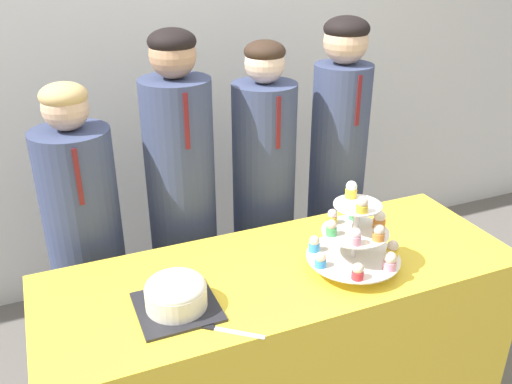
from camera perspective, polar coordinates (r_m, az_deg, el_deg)
name	(u,v)px	position (r m, az deg, el deg)	size (l,w,h in m)	color
wall_back	(174,43)	(2.97, -8.67, 15.23)	(9.00, 0.06, 2.70)	silver
table	(281,352)	(2.20, 2.68, -16.52)	(1.73, 0.62, 0.78)	yellow
round_cake	(176,293)	(1.76, -8.43, -10.50)	(0.25, 0.25, 0.12)	#232328
cake_knife	(216,329)	(1.69, -4.20, -14.17)	(0.19, 0.15, 0.01)	silver
cupcake_stand	(356,237)	(1.92, 10.48, -4.69)	(0.33, 0.33, 0.32)	silver
student_0	(88,257)	(2.38, -17.24, -6.52)	(0.30, 0.31, 1.38)	#384266
student_1	(183,219)	(2.39, -7.66, -2.82)	(0.29, 0.29, 1.55)	#384266
student_2	(264,211)	(2.51, 0.81, -2.01)	(0.28, 0.29, 1.48)	#384266
student_3	(336,186)	(2.65, 8.40, 0.65)	(0.26, 0.27, 1.55)	#384266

